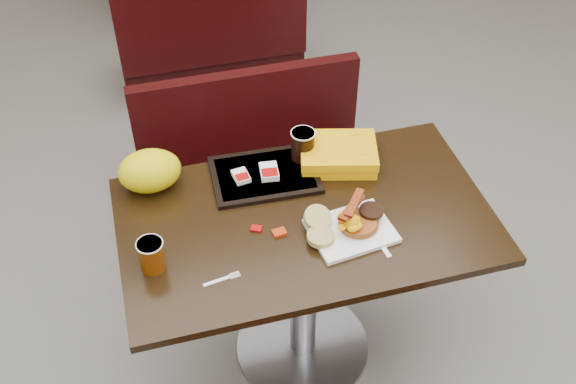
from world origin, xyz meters
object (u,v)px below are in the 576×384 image
object	(u,v)px
bench_far_s	(208,30)
coffee_cup_far	(303,145)
knife	(376,237)
clamshell	(338,154)
hashbrown_sleeve_left	(241,176)
paper_bag	(150,171)
bench_near_n	(259,168)
tray	(265,175)
pancake_stack	(359,222)
coffee_cup_near	(152,255)
fork	(217,281)
table_near	(304,290)
hashbrown_sleeve_right	(269,172)
platter	(351,231)

from	to	relation	value
bench_far_s	coffee_cup_far	world-z (taller)	coffee_cup_far
knife	clamshell	xyz separation A→B (m)	(-0.00, 0.37, 0.03)
hashbrown_sleeve_left	paper_bag	world-z (taller)	paper_bag
bench_near_n	bench_far_s	xyz separation A→B (m)	(0.00, 1.20, 0.00)
bench_far_s	tray	distance (m)	1.73
knife	coffee_cup_far	world-z (taller)	coffee_cup_far
bench_far_s	knife	bearing A→B (deg)	-84.75
clamshell	pancake_stack	bearing A→B (deg)	-82.04
coffee_cup_near	fork	world-z (taller)	coffee_cup_near
pancake_stack	hashbrown_sleeve_left	xyz separation A→B (m)	(-0.31, 0.31, -0.00)
fork	knife	distance (m)	0.52
table_near	hashbrown_sleeve_right	xyz separation A→B (m)	(-0.07, 0.21, 0.40)
bench_near_n	bench_far_s	world-z (taller)	same
bench_far_s	hashbrown_sleeve_right	world-z (taller)	hashbrown_sleeve_right
coffee_cup_near	hashbrown_sleeve_right	distance (m)	0.52
platter	tray	world-z (taller)	tray
pancake_stack	coffee_cup_far	distance (m)	0.37
paper_bag	knife	bearing A→B (deg)	-32.70
tray	paper_bag	bearing A→B (deg)	174.78
pancake_stack	knife	bearing A→B (deg)	-50.94
pancake_stack	fork	xyz separation A→B (m)	(-0.48, -0.09, -0.03)
pancake_stack	paper_bag	size ratio (longest dim) A/B	0.61
hashbrown_sleeve_left	bench_near_n	bearing A→B (deg)	63.22
bench_near_n	bench_far_s	distance (m)	1.20
paper_bag	fork	bearing A→B (deg)	-74.11
pancake_stack	tray	bearing A→B (deg)	125.97
table_near	paper_bag	xyz separation A→B (m)	(-0.46, 0.27, 0.45)
table_near	coffee_cup_near	bearing A→B (deg)	-170.74
paper_bag	pancake_stack	bearing A→B (deg)	-31.06
bench_near_n	tray	distance (m)	0.63
table_near	paper_bag	bearing A→B (deg)	149.23
pancake_stack	tray	size ratio (longest dim) A/B	0.35
bench_far_s	paper_bag	bearing A→B (deg)	-105.76
coffee_cup_far	clamshell	size ratio (longest dim) A/B	0.42
hashbrown_sleeve_left	coffee_cup_far	distance (m)	0.24
pancake_stack	coffee_cup_near	size ratio (longest dim) A/B	1.20
table_near	pancake_stack	size ratio (longest dim) A/B	9.45
bench_far_s	knife	distance (m)	2.09
pancake_stack	coffee_cup_far	xyz separation A→B (m)	(-0.08, 0.36, 0.04)
clamshell	knife	bearing A→B (deg)	-74.85
fork	paper_bag	distance (m)	0.48
knife	hashbrown_sleeve_right	xyz separation A→B (m)	(-0.26, 0.36, 0.03)
hashbrown_sleeve_left	paper_bag	size ratio (longest dim) A/B	0.32
pancake_stack	bench_near_n	bearing A→B (deg)	100.51
platter	hashbrown_sleeve_left	size ratio (longest dim) A/B	3.77
bench_near_n	paper_bag	size ratio (longest dim) A/B	4.79
coffee_cup_near	knife	world-z (taller)	coffee_cup_near
bench_near_n	hashbrown_sleeve_right	bearing A→B (deg)	-97.90
clamshell	coffee_cup_far	bearing A→B (deg)	176.06
pancake_stack	coffee_cup_near	world-z (taller)	coffee_cup_near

